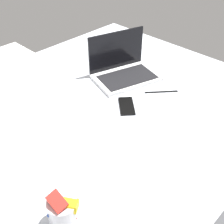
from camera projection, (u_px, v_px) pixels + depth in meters
bed_mattress at (89, 128)px, 140.92cm from camera, size 180.00×140.00×18.00cm
laptop at (123, 70)px, 158.69cm from camera, size 38.30×31.68×23.00cm
snack_cup at (63, 212)px, 86.98cm from camera, size 9.38×9.52×15.27cm
cell_phone at (127, 106)px, 139.02cm from camera, size 14.39×14.98×0.80cm
charger_cable at (161, 92)px, 148.83cm from camera, size 13.22×11.61×0.60cm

